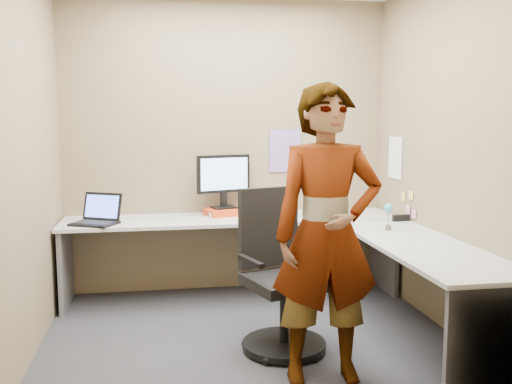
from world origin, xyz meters
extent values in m
plane|color=#29282E|center=(0.00, 0.00, 0.00)|extent=(3.00, 3.00, 0.00)
plane|color=#736247|center=(0.00, 1.30, 1.35)|extent=(3.00, 0.00, 3.00)
plane|color=#736247|center=(1.50, 0.00, 1.35)|extent=(0.00, 2.70, 2.70)
plane|color=#736247|center=(-1.50, 0.00, 1.35)|extent=(0.00, 2.70, 2.70)
cube|color=#B9B9B9|center=(0.00, 0.98, 0.71)|extent=(2.96, 0.65, 0.03)
cube|color=#B9B9B9|center=(1.18, -0.32, 0.71)|extent=(0.65, 1.91, 0.03)
cube|color=#59595B|center=(-1.44, 0.98, 0.35)|extent=(0.04, 0.60, 0.70)
cube|color=#59595B|center=(1.44, 0.98, 0.35)|extent=(0.04, 0.60, 0.70)
cube|color=#59595B|center=(1.18, -1.24, 0.35)|extent=(0.60, 0.04, 0.70)
cube|color=red|center=(-0.06, 1.10, 0.76)|extent=(0.37, 0.32, 0.06)
cube|color=black|center=(-0.06, 1.10, 0.80)|extent=(0.25, 0.21, 0.02)
cube|color=black|center=(-0.06, 1.13, 0.87)|extent=(0.06, 0.06, 0.13)
cube|color=black|center=(-0.06, 1.13, 1.11)|extent=(0.50, 0.19, 0.34)
cube|color=#80B2DE|center=(-0.05, 1.11, 1.11)|extent=(0.44, 0.14, 0.29)
cube|color=black|center=(-1.17, 0.82, 0.74)|extent=(0.43, 0.39, 0.02)
cube|color=black|center=(-1.11, 0.94, 0.87)|extent=(0.35, 0.23, 0.23)
cube|color=#4660DE|center=(-1.11, 0.94, 0.87)|extent=(0.30, 0.19, 0.19)
cube|color=#B7B7BC|center=(-0.14, 1.01, 0.75)|extent=(0.12, 0.08, 0.04)
sphere|color=red|center=(-0.14, 1.00, 0.78)|extent=(0.04, 0.04, 0.04)
cone|color=white|center=(0.17, 0.75, 0.76)|extent=(0.10, 0.10, 0.06)
cube|color=black|center=(1.41, 0.55, 0.76)|extent=(0.15, 0.04, 0.05)
cylinder|color=brown|center=(1.14, 0.19, 0.75)|extent=(0.05, 0.05, 0.04)
cylinder|color=#338C3F|center=(1.14, 0.19, 0.84)|extent=(0.01, 0.01, 0.14)
sphere|color=#3FB2E0|center=(1.14, 0.19, 0.91)|extent=(0.07, 0.07, 0.07)
cube|color=#846BB7|center=(0.55, 1.29, 1.30)|extent=(0.30, 0.01, 0.40)
cube|color=white|center=(1.49, 0.90, 1.25)|extent=(0.01, 0.28, 0.38)
cube|color=#F2E059|center=(1.49, 0.55, 0.95)|extent=(0.01, 0.07, 0.07)
cube|color=pink|center=(1.49, 0.60, 0.82)|extent=(0.01, 0.07, 0.07)
cube|color=pink|center=(1.49, 0.48, 0.80)|extent=(0.01, 0.07, 0.07)
cube|color=#F2E059|center=(1.49, 0.70, 0.92)|extent=(0.01, 0.07, 0.07)
cylinder|color=black|center=(0.20, -0.27, 0.04)|extent=(0.58, 0.58, 0.04)
cylinder|color=black|center=(0.20, -0.27, 0.27)|extent=(0.06, 0.06, 0.42)
cube|color=black|center=(0.20, -0.27, 0.49)|extent=(0.60, 0.60, 0.07)
cube|color=black|center=(0.13, -0.05, 0.83)|extent=(0.45, 0.19, 0.57)
cube|color=black|center=(-0.05, -0.35, 0.67)|extent=(0.13, 0.31, 0.03)
cube|color=black|center=(0.44, -0.19, 0.67)|extent=(0.13, 0.31, 0.03)
imported|color=#999399|center=(0.35, -0.73, 0.91)|extent=(0.69, 0.47, 1.82)
camera|label=1|loc=(-0.65, -3.99, 1.61)|focal=40.00mm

